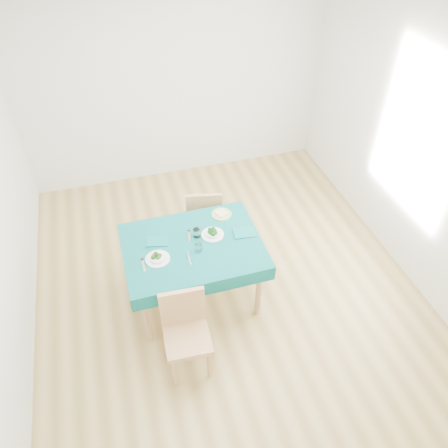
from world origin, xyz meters
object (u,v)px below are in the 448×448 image
object	(u,v)px
side_plate	(222,214)
chair_far	(204,210)
bowl_far	(213,233)
chair_near	(187,334)
bowl_near	(157,257)
table	(194,272)

from	to	relation	value
side_plate	chair_far	bearing A→B (deg)	100.82
bowl_far	chair_near	bearing A→B (deg)	-118.83
chair_far	side_plate	distance (m)	0.52
chair_far	bowl_near	size ratio (longest dim) A/B	4.31
chair_near	bowl_far	bearing A→B (deg)	64.49
table	chair_near	bearing A→B (deg)	-107.78
chair_near	bowl_far	size ratio (longest dim) A/B	4.47
bowl_near	chair_near	bearing A→B (deg)	-81.58
chair_near	side_plate	world-z (taller)	chair_near
table	chair_far	world-z (taller)	chair_far
chair_near	bowl_near	xyz separation A→B (m)	(-0.10, 0.69, 0.30)
table	bowl_far	world-z (taller)	bowl_far
table	bowl_far	distance (m)	0.48
chair_near	chair_far	world-z (taller)	chair_near
chair_far	side_plate	xyz separation A→B (m)	(0.08, -0.43, 0.27)
chair_far	side_plate	world-z (taller)	chair_far
chair_far	bowl_near	distance (m)	1.14
bowl_far	table	bearing A→B (deg)	-160.20
bowl_far	side_plate	world-z (taller)	bowl_far
chair_far	side_plate	size ratio (longest dim) A/B	4.75
chair_near	bowl_near	bearing A→B (deg)	101.73
chair_near	chair_far	xyz separation A→B (m)	(0.56, 1.57, -0.00)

